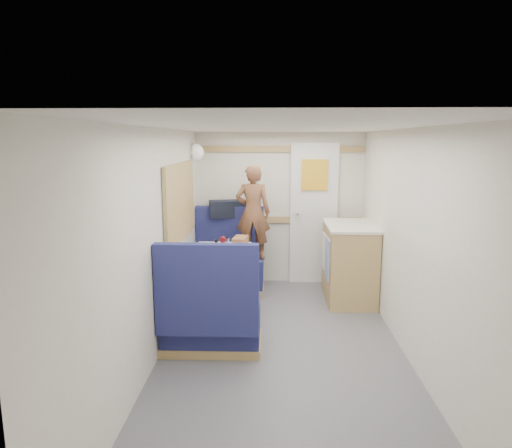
{
  "coord_description": "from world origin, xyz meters",
  "views": [
    {
      "loc": [
        -0.11,
        -3.75,
        1.9
      ],
      "look_at": [
        -0.27,
        0.9,
        1.04
      ],
      "focal_mm": 32.0,
      "sensor_mm": 36.0,
      "label": 1
    }
  ],
  "objects_px": {
    "beer_glass": "(234,247)",
    "person": "(253,212)",
    "tray": "(228,255)",
    "orange_fruit": "(228,249)",
    "tumbler_right": "(227,242)",
    "pepper_grinder": "(216,243)",
    "cheese_block": "(221,256)",
    "dinette_table": "(221,265)",
    "dome_light": "(196,152)",
    "wine_glass": "(223,240)",
    "bench_near": "(211,319)",
    "bench_far": "(229,267)",
    "galley_counter": "(349,262)",
    "duffel_bag": "(227,209)",
    "tumbler_left": "(194,254)",
    "bread_loaf": "(240,242)",
    "salt_grinder": "(225,250)"
  },
  "relations": [
    {
      "from": "person",
      "to": "tumbler_left",
      "type": "relative_size",
      "value": 9.57
    },
    {
      "from": "duffel_bag",
      "to": "dinette_table",
      "type": "bearing_deg",
      "value": -100.3
    },
    {
      "from": "tumbler_right",
      "to": "pepper_grinder",
      "type": "distance_m",
      "value": 0.12
    },
    {
      "from": "bench_far",
      "to": "tray",
      "type": "height_order",
      "value": "bench_far"
    },
    {
      "from": "tray",
      "to": "bread_loaf",
      "type": "distance_m",
      "value": 0.45
    },
    {
      "from": "pepper_grinder",
      "to": "bread_loaf",
      "type": "distance_m",
      "value": 0.27
    },
    {
      "from": "tumbler_left",
      "to": "person",
      "type": "bearing_deg",
      "value": 63.83
    },
    {
      "from": "dinette_table",
      "to": "beer_glass",
      "type": "xyz_separation_m",
      "value": [
        0.14,
        -0.03,
        0.2
      ]
    },
    {
      "from": "dome_light",
      "to": "pepper_grinder",
      "type": "height_order",
      "value": "dome_light"
    },
    {
      "from": "cheese_block",
      "to": "pepper_grinder",
      "type": "xyz_separation_m",
      "value": [
        -0.11,
        0.51,
        0.01
      ]
    },
    {
      "from": "bench_near",
      "to": "orange_fruit",
      "type": "bearing_deg",
      "value": 83.33
    },
    {
      "from": "beer_glass",
      "to": "person",
      "type": "bearing_deg",
      "value": 77.2
    },
    {
      "from": "tray",
      "to": "orange_fruit",
      "type": "height_order",
      "value": "orange_fruit"
    },
    {
      "from": "galley_counter",
      "to": "tray",
      "type": "xyz_separation_m",
      "value": [
        -1.37,
        -0.76,
        0.26
      ]
    },
    {
      "from": "duffel_bag",
      "to": "orange_fruit",
      "type": "height_order",
      "value": "duffel_bag"
    },
    {
      "from": "galley_counter",
      "to": "pepper_grinder",
      "type": "height_order",
      "value": "galley_counter"
    },
    {
      "from": "tumbler_right",
      "to": "bread_loaf",
      "type": "xyz_separation_m",
      "value": [
        0.15,
        0.01,
        0.0
      ]
    },
    {
      "from": "duffel_bag",
      "to": "tumbler_left",
      "type": "relative_size",
      "value": 3.8
    },
    {
      "from": "bench_near",
      "to": "galley_counter",
      "type": "height_order",
      "value": "bench_near"
    },
    {
      "from": "cheese_block",
      "to": "tumbler_right",
      "type": "relative_size",
      "value": 1.0
    },
    {
      "from": "salt_grinder",
      "to": "galley_counter",
      "type": "bearing_deg",
      "value": 25.52
    },
    {
      "from": "wine_glass",
      "to": "salt_grinder",
      "type": "bearing_deg",
      "value": -71.51
    },
    {
      "from": "beer_glass",
      "to": "wine_glass",
      "type": "bearing_deg",
      "value": 170.3
    },
    {
      "from": "cheese_block",
      "to": "tumbler_right",
      "type": "bearing_deg",
      "value": 89.76
    },
    {
      "from": "tumbler_right",
      "to": "dome_light",
      "type": "bearing_deg",
      "value": 124.07
    },
    {
      "from": "tumbler_left",
      "to": "tray",
      "type": "bearing_deg",
      "value": 26.78
    },
    {
      "from": "galley_counter",
      "to": "bench_far",
      "type": "bearing_deg",
      "value": 167.9
    },
    {
      "from": "duffel_bag",
      "to": "galley_counter",
      "type": "bearing_deg",
      "value": -32.93
    },
    {
      "from": "bread_loaf",
      "to": "beer_glass",
      "type": "bearing_deg",
      "value": -101.02
    },
    {
      "from": "galley_counter",
      "to": "tumbler_left",
      "type": "bearing_deg",
      "value": -151.35
    },
    {
      "from": "galley_counter",
      "to": "duffel_bag",
      "type": "distance_m",
      "value": 1.7
    },
    {
      "from": "dinette_table",
      "to": "wine_glass",
      "type": "height_order",
      "value": "wine_glass"
    },
    {
      "from": "bench_near",
      "to": "wine_glass",
      "type": "distance_m",
      "value": 1.01
    },
    {
      "from": "orange_fruit",
      "to": "bread_loaf",
      "type": "distance_m",
      "value": 0.37
    },
    {
      "from": "cheese_block",
      "to": "pepper_grinder",
      "type": "bearing_deg",
      "value": 102.3
    },
    {
      "from": "galley_counter",
      "to": "orange_fruit",
      "type": "relative_size",
      "value": 12.1
    },
    {
      "from": "wine_glass",
      "to": "pepper_grinder",
      "type": "bearing_deg",
      "value": 118.74
    },
    {
      "from": "dome_light",
      "to": "bread_loaf",
      "type": "relative_size",
      "value": 0.76
    },
    {
      "from": "dome_light",
      "to": "beer_glass",
      "type": "bearing_deg",
      "value": -58.69
    },
    {
      "from": "bench_near",
      "to": "dome_light",
      "type": "distance_m",
      "value": 2.28
    },
    {
      "from": "wine_glass",
      "to": "tray",
      "type": "bearing_deg",
      "value": -69.46
    },
    {
      "from": "wine_glass",
      "to": "pepper_grinder",
      "type": "distance_m",
      "value": 0.21
    },
    {
      "from": "bread_loaf",
      "to": "duffel_bag",
      "type": "bearing_deg",
      "value": 104.42
    },
    {
      "from": "galley_counter",
      "to": "beer_glass",
      "type": "height_order",
      "value": "galley_counter"
    },
    {
      "from": "bench_near",
      "to": "cheese_block",
      "type": "bearing_deg",
      "value": 85.58
    },
    {
      "from": "salt_grinder",
      "to": "bread_loaf",
      "type": "height_order",
      "value": "bread_loaf"
    },
    {
      "from": "cheese_block",
      "to": "salt_grinder",
      "type": "distance_m",
      "value": 0.22
    },
    {
      "from": "person",
      "to": "bench_far",
      "type": "bearing_deg",
      "value": -20.76
    },
    {
      "from": "duffel_bag",
      "to": "tray",
      "type": "distance_m",
      "value": 1.37
    },
    {
      "from": "dinette_table",
      "to": "dome_light",
      "type": "relative_size",
      "value": 4.6
    }
  ]
}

